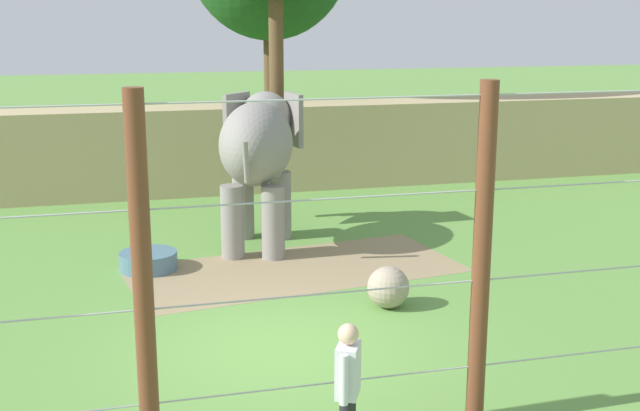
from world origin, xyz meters
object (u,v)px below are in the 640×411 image
object	(u,v)px
zookeeper	(348,391)
water_tub	(148,260)
enrichment_ball	(388,287)
elephant	(258,148)

from	to	relation	value
zookeeper	water_tub	bearing A→B (deg)	102.06
enrichment_ball	zookeeper	world-z (taller)	zookeeper
enrichment_ball	water_tub	bearing A→B (deg)	140.11
elephant	zookeeper	distance (m)	9.15
enrichment_ball	zookeeper	xyz separation A→B (m)	(-2.09, -4.62, 0.57)
enrichment_ball	elephant	bearing A→B (deg)	106.82
enrichment_ball	zookeeper	distance (m)	5.11
elephant	enrichment_ball	distance (m)	4.93
enrichment_ball	water_tub	xyz separation A→B (m)	(-3.75, 3.13, -0.17)
elephant	zookeeper	world-z (taller)	elephant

